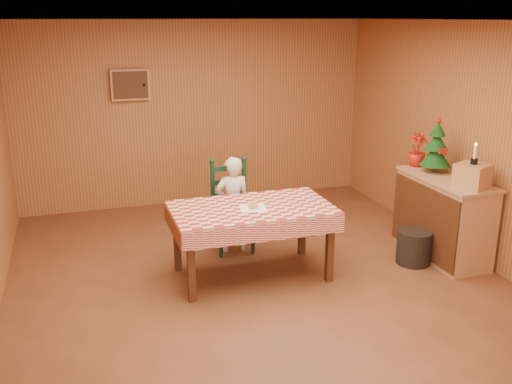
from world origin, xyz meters
TOP-DOWN VIEW (x-y plane):
  - ground at (0.00, 0.00)m, footprint 6.00×6.00m
  - cabin_walls at (-0.00, 0.53)m, footprint 5.10×6.05m
  - dining_table at (-0.02, 0.28)m, footprint 1.66×0.96m
  - ladder_chair at (-0.02, 1.07)m, footprint 0.44×0.40m
  - seated_child at (-0.02, 1.01)m, footprint 0.41×0.27m
  - napkin at (-0.02, 0.23)m, footprint 0.30×0.30m
  - donut at (-0.02, 0.23)m, footprint 0.13×0.13m
  - shelf_unit at (2.19, 0.13)m, footprint 0.54×1.24m
  - crate at (2.20, -0.27)m, footprint 0.40×0.40m
  - christmas_tree at (2.20, 0.38)m, footprint 0.34×0.34m
  - flower_arrangement at (2.15, 0.68)m, footprint 0.24×0.24m
  - candle_set at (2.20, -0.27)m, footprint 0.07×0.07m
  - storage_bin at (1.79, 0.03)m, footprint 0.43×0.43m

SIDE VIEW (x-z plane):
  - ground at x=0.00m, z-range 0.00..0.00m
  - storage_bin at x=1.79m, z-range 0.00..0.38m
  - shelf_unit at x=2.19m, z-range 0.00..0.93m
  - ladder_chair at x=-0.02m, z-range -0.04..1.04m
  - seated_child at x=-0.02m, z-range 0.00..1.12m
  - dining_table at x=-0.02m, z-range 0.30..1.07m
  - napkin at x=-0.02m, z-range 0.77..0.77m
  - donut at x=-0.02m, z-range 0.77..0.81m
  - crate at x=2.20m, z-range 0.93..1.18m
  - flower_arrangement at x=2.15m, z-range 0.93..1.32m
  - christmas_tree at x=2.20m, z-range 0.90..1.52m
  - candle_set at x=2.20m, z-range 1.13..1.36m
  - cabin_walls at x=0.00m, z-range 0.50..3.15m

